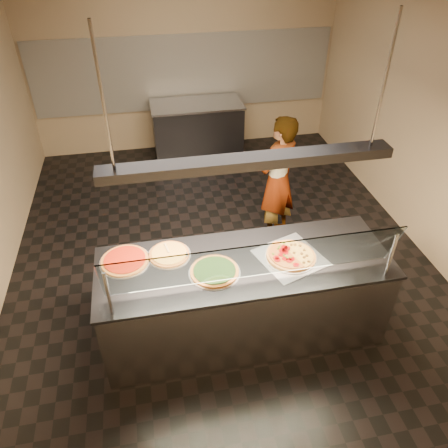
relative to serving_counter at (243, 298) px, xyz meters
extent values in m
cube|color=black|center=(0.01, 1.36, -0.48)|extent=(5.00, 6.00, 0.02)
cube|color=tan|center=(0.01, 4.37, 1.03)|extent=(5.00, 0.02, 3.00)
cube|color=tan|center=(0.01, -1.65, 1.03)|extent=(5.00, 0.02, 3.00)
cube|color=tan|center=(2.52, 1.36, 1.03)|extent=(0.02, 6.00, 3.00)
cube|color=silver|center=(0.01, 4.34, 0.83)|extent=(4.90, 0.02, 1.20)
cube|color=#B7B7BC|center=(0.00, 0.00, -0.02)|extent=(2.64, 0.90, 0.90)
cube|color=#2E2E32|center=(0.00, 0.00, 0.45)|extent=(2.68, 0.94, 0.03)
cylinder|color=#B7B7BC|center=(-1.17, -0.40, 0.68)|extent=(0.03, 0.03, 0.44)
cylinder|color=#B7B7BC|center=(1.17, -0.40, 0.68)|extent=(0.03, 0.03, 0.44)
cube|color=white|center=(0.00, -0.34, 0.76)|extent=(2.44, 0.18, 0.47)
cube|color=silver|center=(0.42, -0.02, 0.47)|extent=(0.68, 0.68, 0.01)
cylinder|color=silver|center=(0.42, -0.02, 0.47)|extent=(0.48, 0.48, 0.01)
cylinder|color=#6F0203|center=(0.41, 0.06, 0.52)|extent=(0.06, 0.06, 0.01)
cylinder|color=#6F0203|center=(0.39, 0.08, 0.52)|extent=(0.06, 0.06, 0.01)
cylinder|color=#6F0203|center=(0.38, 0.03, 0.52)|extent=(0.06, 0.06, 0.01)
cylinder|color=#6F0203|center=(0.35, 0.04, 0.52)|extent=(0.06, 0.06, 0.01)
cylinder|color=#6F0203|center=(0.38, 0.00, 0.52)|extent=(0.06, 0.06, 0.01)
cylinder|color=#6F0203|center=(0.33, -0.02, 0.52)|extent=(0.06, 0.06, 0.01)
cylinder|color=#6F0203|center=(0.27, -0.05, 0.52)|extent=(0.06, 0.06, 0.01)
cylinder|color=#6F0203|center=(0.28, -0.08, 0.52)|extent=(0.06, 0.06, 0.01)
cylinder|color=#6F0203|center=(0.35, -0.08, 0.52)|extent=(0.06, 0.06, 0.01)
cylinder|color=#6F0203|center=(0.38, -0.11, 0.52)|extent=(0.06, 0.06, 0.01)
cylinder|color=#6F0203|center=(0.40, -0.09, 0.52)|extent=(0.06, 0.06, 0.01)
cylinder|color=#6F0203|center=(0.42, -0.18, 0.52)|extent=(0.06, 0.06, 0.01)
cube|color=#19590F|center=(0.40, 0.13, 0.52)|extent=(0.02, 0.01, 0.01)
cube|color=#19590F|center=(0.35, 0.09, 0.52)|extent=(0.02, 0.02, 0.01)
cube|color=#19590F|center=(0.33, 0.07, 0.52)|extent=(0.02, 0.02, 0.01)
cube|color=#19590F|center=(0.26, 0.00, 0.52)|extent=(0.02, 0.02, 0.01)
cube|color=#19590F|center=(0.35, -0.03, 0.52)|extent=(0.02, 0.02, 0.01)
cube|color=#19590F|center=(0.36, -0.06, 0.52)|extent=(0.02, 0.02, 0.01)
cube|color=#19590F|center=(0.37, -0.08, 0.52)|extent=(0.02, 0.01, 0.01)
cube|color=#19590F|center=(0.40, -0.08, 0.52)|extent=(0.02, 0.02, 0.01)
sphere|color=#513014|center=(0.44, -0.14, 0.50)|extent=(0.03, 0.03, 0.03)
sphere|color=#513014|center=(0.46, -0.16, 0.50)|extent=(0.03, 0.03, 0.03)
sphere|color=#513014|center=(0.50, -0.15, 0.50)|extent=(0.03, 0.03, 0.03)
sphere|color=#513014|center=(0.55, -0.14, 0.50)|extent=(0.03, 0.03, 0.03)
sphere|color=#513014|center=(0.53, -0.08, 0.50)|extent=(0.03, 0.03, 0.03)
sphere|color=#513014|center=(0.56, -0.06, 0.50)|extent=(0.03, 0.03, 0.03)
sphere|color=#513014|center=(0.53, -0.03, 0.50)|extent=(0.03, 0.03, 0.03)
sphere|color=#513014|center=(0.57, 0.02, 0.50)|extent=(0.03, 0.03, 0.03)
sphere|color=#513014|center=(0.46, 0.00, 0.50)|extent=(0.03, 0.03, 0.03)
sphere|color=#513014|center=(0.55, 0.09, 0.50)|extent=(0.03, 0.03, 0.03)
sphere|color=#513014|center=(0.51, 0.11, 0.50)|extent=(0.03, 0.03, 0.03)
sphere|color=#513014|center=(0.47, 0.11, 0.50)|extent=(0.03, 0.03, 0.03)
cylinder|color=silver|center=(-0.29, -0.08, 0.47)|extent=(0.46, 0.46, 0.01)
cylinder|color=#985622|center=(-0.29, -0.08, 0.48)|extent=(0.43, 0.43, 0.02)
cylinder|color=black|center=(-0.29, -0.08, 0.49)|extent=(0.37, 0.37, 0.01)
cylinder|color=silver|center=(-0.66, 0.23, 0.47)|extent=(0.40, 0.40, 0.01)
cylinder|color=#985622|center=(-0.66, 0.23, 0.48)|extent=(0.37, 0.37, 0.02)
cylinder|color=gold|center=(-0.66, 0.23, 0.49)|extent=(0.32, 0.32, 0.01)
cylinder|color=silver|center=(-1.06, 0.22, 0.47)|extent=(0.46, 0.46, 0.01)
cylinder|color=#985622|center=(-1.06, 0.22, 0.48)|extent=(0.43, 0.43, 0.02)
cylinder|color=maroon|center=(-1.06, 0.22, 0.49)|extent=(0.37, 0.37, 0.01)
cube|color=#B7B7BC|center=(-0.57, 0.20, 0.49)|extent=(0.15, 0.13, 0.00)
cylinder|color=tan|center=(-0.68, 0.29, 0.49)|extent=(0.05, 0.14, 0.02)
cube|color=#2E2E32|center=(0.13, 3.91, -0.02)|extent=(1.45, 0.70, 0.90)
cube|color=#B7B7BC|center=(0.13, 3.91, 0.45)|extent=(1.49, 0.74, 0.03)
imported|color=#25222D|center=(0.77, 1.50, 0.36)|extent=(0.72, 0.67, 1.64)
cube|color=#2E2E32|center=(0.00, 0.00, 1.48)|extent=(2.30, 0.18, 0.08)
cylinder|color=#B7B7BC|center=(-1.00, 0.00, 2.03)|extent=(0.02, 0.02, 1.01)
cylinder|color=#B7B7BC|center=(1.00, 0.00, 2.03)|extent=(0.02, 0.02, 1.01)
camera|label=1|loc=(-0.76, -2.88, 3.08)|focal=35.00mm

